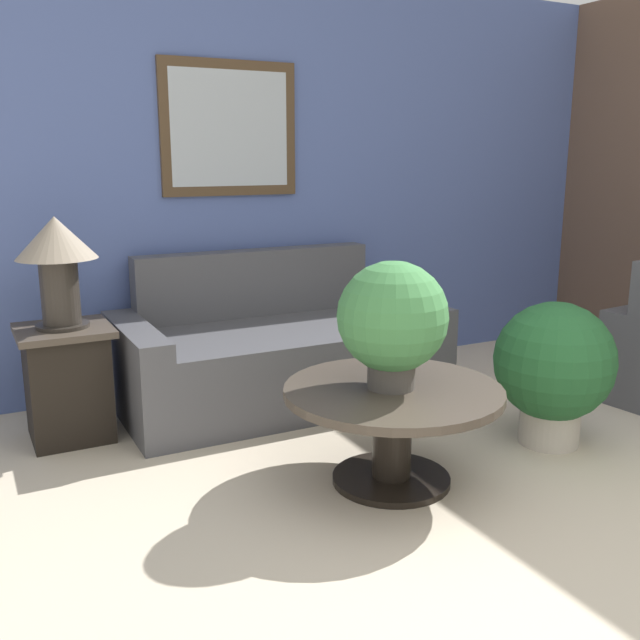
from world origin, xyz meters
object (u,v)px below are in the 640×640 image
(side_table, at_px, (68,382))
(potted_plant_on_table, at_px, (393,320))
(couch_main, at_px, (278,354))
(table_lamp, at_px, (57,254))
(coffee_table, at_px, (393,414))
(potted_plant_floor, at_px, (554,366))

(side_table, xyz_separation_m, potted_plant_on_table, (1.21, -1.23, 0.46))
(couch_main, bearing_deg, side_table, -177.58)
(couch_main, distance_m, table_lamp, 1.42)
(coffee_table, height_order, side_table, side_table)
(coffee_table, distance_m, potted_plant_floor, 0.98)
(coffee_table, relative_size, side_table, 1.63)
(couch_main, bearing_deg, coffee_table, -90.38)
(couch_main, height_order, potted_plant_on_table, potted_plant_on_table)
(potted_plant_on_table, xyz_separation_m, potted_plant_floor, (0.99, 0.00, -0.35))
(table_lamp, bearing_deg, potted_plant_floor, -29.15)
(coffee_table, xyz_separation_m, table_lamp, (-1.23, 1.24, 0.65))
(table_lamp, height_order, potted_plant_floor, table_lamp)
(table_lamp, xyz_separation_m, potted_plant_floor, (2.21, -1.23, -0.57))
(table_lamp, bearing_deg, potted_plant_on_table, -45.49)
(couch_main, height_order, coffee_table, couch_main)
(couch_main, distance_m, potted_plant_on_table, 1.37)
(potted_plant_on_table, height_order, potted_plant_floor, potted_plant_on_table)
(potted_plant_on_table, bearing_deg, side_table, 134.51)
(coffee_table, distance_m, side_table, 1.74)
(couch_main, relative_size, coffee_table, 1.94)
(couch_main, distance_m, coffee_table, 1.29)
(side_table, height_order, table_lamp, table_lamp)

